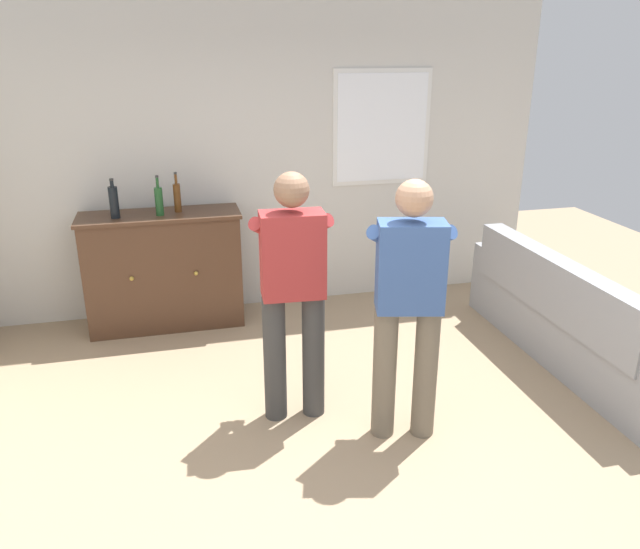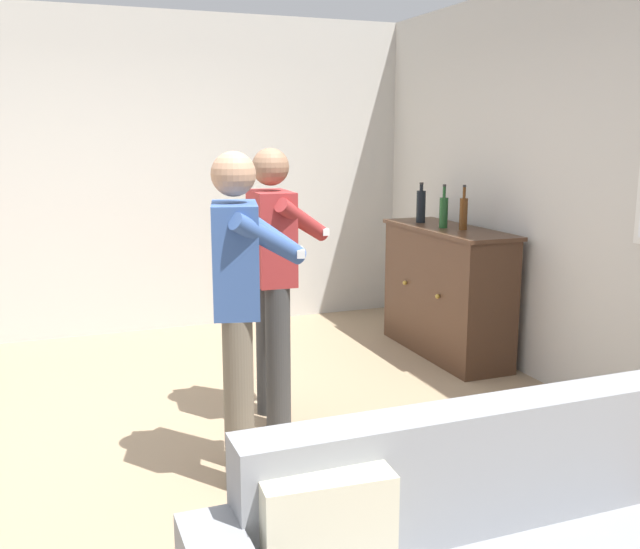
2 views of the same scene
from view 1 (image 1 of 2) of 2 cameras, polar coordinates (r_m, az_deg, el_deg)
name	(u,v)px [view 1 (image 1 of 2)]	position (r m, az deg, el deg)	size (l,w,h in m)	color
ground	(349,461)	(3.98, 2.62, -16.66)	(10.40, 10.40, 0.00)	#9E8466
wall_back_with_window	(273,158)	(5.86, -4.33, 10.60)	(5.20, 0.15, 2.80)	beige
couch	(568,321)	(5.31, 21.77, -4.01)	(0.57, 2.39, 0.87)	gray
sideboard_cabinet	(164,270)	(5.66, -14.06, 0.37)	(1.37, 0.49, 1.03)	#472D1E
bottle_wine_green	(159,200)	(5.43, -14.51, 6.57)	(0.07, 0.07, 0.34)	#1E4C23
bottle_liquor_amber	(177,197)	(5.51, -12.93, 6.94)	(0.06, 0.06, 0.34)	#593314
bottle_spirits_clear	(114,202)	(5.44, -18.33, 6.33)	(0.08, 0.08, 0.33)	black
person_standing_left	(293,287)	(3.99, -2.50, -1.11)	(0.56, 0.49, 1.68)	#383838
person_standing_right	(409,300)	(3.82, 8.10, -2.31)	(0.54, 0.51, 1.68)	#6B6051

